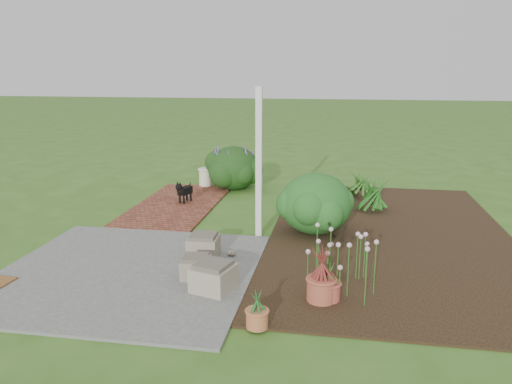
% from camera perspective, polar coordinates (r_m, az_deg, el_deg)
% --- Properties ---
extents(ground, '(80.00, 80.00, 0.00)m').
position_cam_1_polar(ground, '(8.46, -1.80, -5.19)').
color(ground, '#37621F').
rests_on(ground, ground).
extents(concrete_patio, '(3.50, 3.50, 0.04)m').
position_cam_1_polar(concrete_patio, '(7.26, -14.46, -8.80)').
color(concrete_patio, '#5A5A57').
rests_on(concrete_patio, ground).
extents(brick_path, '(1.60, 3.50, 0.04)m').
position_cam_1_polar(brick_path, '(10.51, -9.01, -1.43)').
color(brick_path, brown).
rests_on(brick_path, ground).
extents(garden_bed, '(4.00, 7.00, 0.03)m').
position_cam_1_polar(garden_bed, '(8.82, 15.06, -4.78)').
color(garden_bed, black).
rests_on(garden_bed, ground).
extents(veranda_post, '(0.10, 0.10, 2.50)m').
position_cam_1_polar(veranda_post, '(8.18, 0.34, 3.21)').
color(veranda_post, white).
rests_on(veranda_post, ground).
extents(stone_trough_near, '(0.59, 0.59, 0.31)m').
position_cam_1_polar(stone_trough_near, '(6.42, -4.87, -9.78)').
color(stone_trough_near, gray).
rests_on(stone_trough_near, concrete_patio).
extents(stone_trough_mid, '(0.43, 0.43, 0.26)m').
position_cam_1_polar(stone_trough_mid, '(6.82, -6.88, -8.60)').
color(stone_trough_mid, gray).
rests_on(stone_trough_mid, concrete_patio).
extents(stone_trough_far, '(0.46, 0.46, 0.29)m').
position_cam_1_polar(stone_trough_far, '(7.53, -6.00, -6.22)').
color(stone_trough_far, gray).
rests_on(stone_trough_far, concrete_patio).
extents(black_dog, '(0.26, 0.49, 0.44)m').
position_cam_1_polar(black_dog, '(10.51, -8.25, 0.19)').
color(black_dog, black).
rests_on(black_dog, brick_path).
extents(cream_ceramic_urn, '(0.33, 0.33, 0.40)m').
position_cam_1_polar(cream_ceramic_urn, '(12.02, -5.80, 1.70)').
color(cream_ceramic_urn, '#ECE5C2').
rests_on(cream_ceramic_urn, brick_path).
extents(evergreen_shrub, '(1.64, 1.64, 1.05)m').
position_cam_1_polar(evergreen_shrub, '(8.59, 6.84, -1.12)').
color(evergreen_shrub, '#0F3C12').
rests_on(evergreen_shrub, garden_bed).
extents(agapanthus_clump_back, '(1.05, 1.05, 0.80)m').
position_cam_1_polar(agapanthus_clump_back, '(10.09, 13.28, 0.13)').
color(agapanthus_clump_back, '#0E3B0B').
rests_on(agapanthus_clump_back, garden_bed).
extents(agapanthus_clump_front, '(0.83, 0.83, 0.72)m').
position_cam_1_polar(agapanthus_clump_front, '(11.14, 11.87, 1.27)').
color(agapanthus_clump_front, '#17410B').
rests_on(agapanthus_clump_front, garden_bed).
extents(pink_flower_patch, '(1.45, 1.45, 0.72)m').
position_cam_1_polar(pink_flower_patch, '(6.48, 9.20, -7.82)').
color(pink_flower_patch, '#113D0F').
rests_on(pink_flower_patch, garden_bed).
extents(terracotta_pot_bronze, '(0.44, 0.44, 0.28)m').
position_cam_1_polar(terracotta_pot_bronze, '(6.20, 7.46, -10.97)').
color(terracotta_pot_bronze, '#AA5339').
rests_on(terracotta_pot_bronze, garden_bed).
extents(terracotta_pot_small_left, '(0.33, 0.33, 0.23)m').
position_cam_1_polar(terracotta_pot_small_left, '(6.24, 8.35, -11.14)').
color(terracotta_pot_small_left, '#B74B3D').
rests_on(terracotta_pot_small_left, garden_bed).
extents(terracotta_pot_small_right, '(0.31, 0.31, 0.20)m').
position_cam_1_polar(terracotta_pot_small_right, '(5.58, 0.12, -14.27)').
color(terracotta_pot_small_right, '#B7653E').
rests_on(terracotta_pot_small_right, garden_bed).
extents(purple_flowering_bush, '(1.40, 1.40, 1.04)m').
position_cam_1_polar(purple_flowering_bush, '(11.78, -2.58, 2.88)').
color(purple_flowering_bush, black).
rests_on(purple_flowering_bush, ground).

